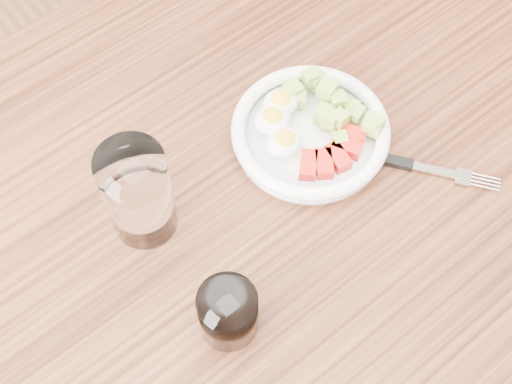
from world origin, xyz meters
TOP-DOWN VIEW (x-y plane):
  - ground at (0.00, 0.00)m, footprint 4.00×4.00m
  - dining_table at (0.00, 0.00)m, footprint 1.50×0.90m
  - bowl at (0.11, 0.04)m, footprint 0.21×0.21m
  - fork at (0.17, -0.06)m, footprint 0.14×0.18m
  - water_glass at (-0.13, 0.08)m, footprint 0.08×0.08m
  - coffee_glass at (-0.13, -0.09)m, footprint 0.07×0.07m

SIDE VIEW (x-z plane):
  - ground at x=0.00m, z-range 0.00..0.00m
  - dining_table at x=0.00m, z-range 0.28..1.05m
  - fork at x=0.17m, z-range 0.77..0.78m
  - bowl at x=0.11m, z-range 0.76..0.82m
  - coffee_glass at x=-0.13m, z-range 0.77..0.85m
  - water_glass at x=-0.13m, z-range 0.77..0.91m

